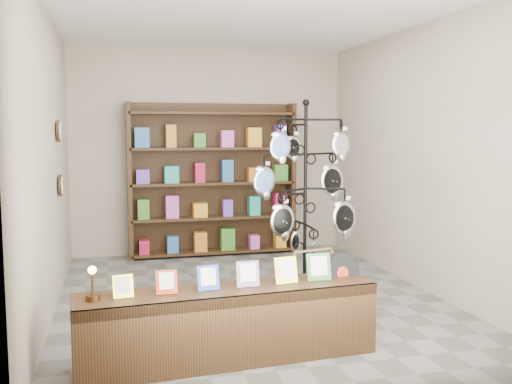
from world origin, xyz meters
TOP-DOWN VIEW (x-y plane):
  - ground at (0.00, 0.00)m, footprint 5.00×5.00m
  - room_envelope at (0.00, 0.00)m, footprint 5.00×5.00m
  - display_tree at (0.47, -0.44)m, footprint 1.08×0.99m
  - front_shelf at (-0.55, -1.57)m, footprint 2.38×0.65m
  - back_shelving at (0.00, 2.30)m, footprint 2.42×0.36m
  - wall_clocks at (-1.97, 0.80)m, footprint 0.03×0.24m

SIDE VIEW (x-z plane):
  - ground at x=0.00m, z-range 0.00..0.00m
  - front_shelf at x=-0.55m, z-range -0.12..0.71m
  - back_shelving at x=0.00m, z-range -0.07..2.13m
  - display_tree at x=0.47m, z-range 0.16..2.28m
  - wall_clocks at x=-1.97m, z-range 1.08..1.92m
  - room_envelope at x=0.00m, z-range -0.65..4.35m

